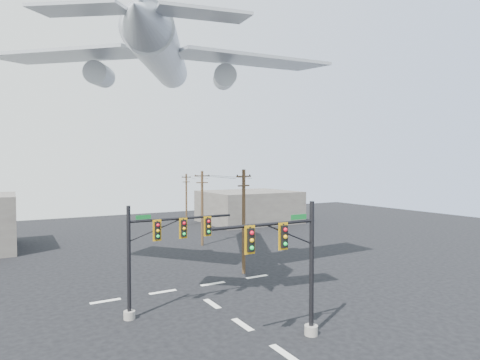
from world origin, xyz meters
TOP-DOWN VIEW (x-y plane):
  - ground at (0.00, 0.00)m, footprint 120.00×120.00m
  - lane_markings at (0.00, 5.33)m, footprint 14.00×21.20m
  - signal_mast_near at (1.26, 0.92)m, footprint 6.27×0.79m
  - signal_mast_far at (-3.69, 7.99)m, footprint 7.09×0.74m
  - utility_pole_a at (5.59, 13.45)m, footprint 1.71×0.67m
  - utility_pole_b at (7.47, 26.08)m, footprint 1.70×0.56m
  - utility_pole_c at (11.76, 41.44)m, footprint 1.60×0.46m
  - power_lines at (8.24, 27.53)m, footprint 7.71×28.00m
  - airliner at (-1.06, 14.35)m, footprint 23.96×26.24m
  - building_right at (22.00, 40.00)m, footprint 14.00×12.00m

SIDE VIEW (x-z plane):
  - ground at x=0.00m, z-range 0.00..0.00m
  - lane_markings at x=0.00m, z-range 0.01..0.01m
  - building_right at x=22.00m, z-range 0.00..5.00m
  - signal_mast_near at x=1.26m, z-range 0.23..7.44m
  - signal_mast_far at x=-3.69m, z-range 0.46..7.21m
  - utility_pole_c at x=11.76m, z-range 0.18..8.10m
  - utility_pole_b at x=7.47m, z-range 0.20..8.73m
  - utility_pole_a at x=5.59m, z-range 0.20..9.00m
  - power_lines at x=8.24m, z-range 7.58..8.03m
  - airliner at x=-1.06m, z-range 13.82..20.99m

